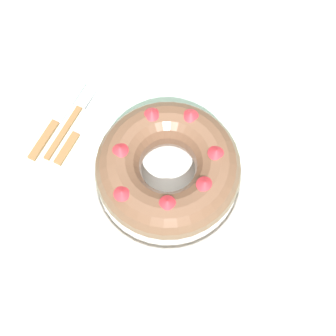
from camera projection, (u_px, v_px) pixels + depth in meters
ground_plane at (166, 256)px, 1.58m from camera, size 8.00×8.00×0.00m
dining_table at (165, 188)px, 0.98m from camera, size 1.56×1.22×0.73m
serving_dish at (168, 179)px, 0.90m from camera, size 0.29×0.29×0.02m
bundt_cake at (168, 168)px, 0.85m from camera, size 0.27×0.27×0.09m
fork at (73, 117)px, 0.96m from camera, size 0.02×0.18×0.01m
serving_knife at (55, 123)px, 0.95m from camera, size 0.02×0.21×0.01m
cake_knife at (76, 135)px, 0.94m from camera, size 0.02×0.17×0.01m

